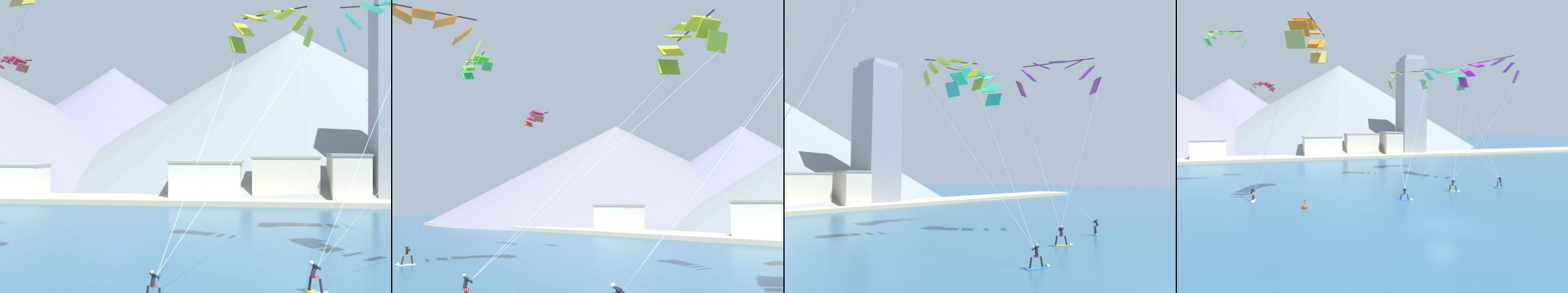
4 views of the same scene
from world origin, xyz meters
The scene contains 9 objects.
kitesurfer_near_lead centered at (-16.52, 13.70, 0.50)m, with size 0.64×1.77×1.71m.
parafoil_kite_near_lead centered at (-10.19, 11.19, 18.29)m, with size 8.63×8.53×18.31m.
parafoil_kite_far_left centered at (6.13, 21.96, 16.12)m, with size 8.74×14.71×16.09m.
parafoil_kite_distant_high_outer centered at (-20.00, 22.10, 20.45)m, with size 5.27×2.09×2.09m.
parafoil_kite_distant_low_drift centered at (-15.83, 27.10, 14.72)m, with size 3.87×2.22×1.49m.
shore_building_promenade_mid centered at (-2.31, 59.76, 2.88)m, with size 10.17×7.23×5.74m.
shore_building_quay_east centered at (-29.86, 59.30, 2.62)m, with size 7.20×6.51×5.22m.
mountain_peak_central_summit centered at (-33.32, 122.69, 14.37)m, with size 83.98×83.98×28.74m.
mountain_peak_east_shoulder centered at (-69.39, 107.27, 15.54)m, with size 116.36×116.36×31.08m.
Camera 2 is at (20.41, -3.39, 5.00)m, focal length 40.00 mm.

